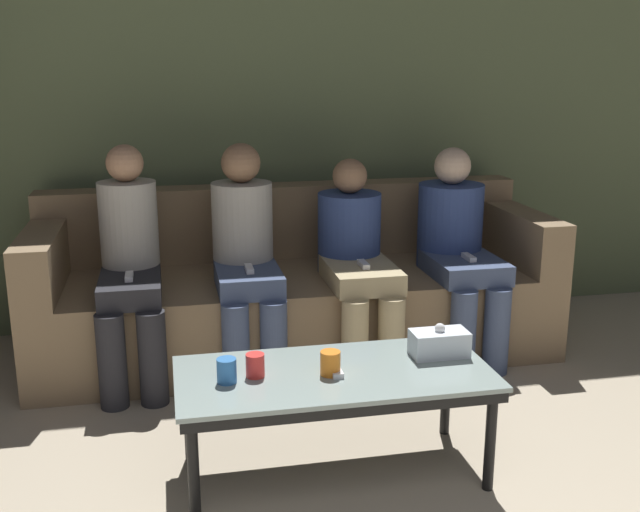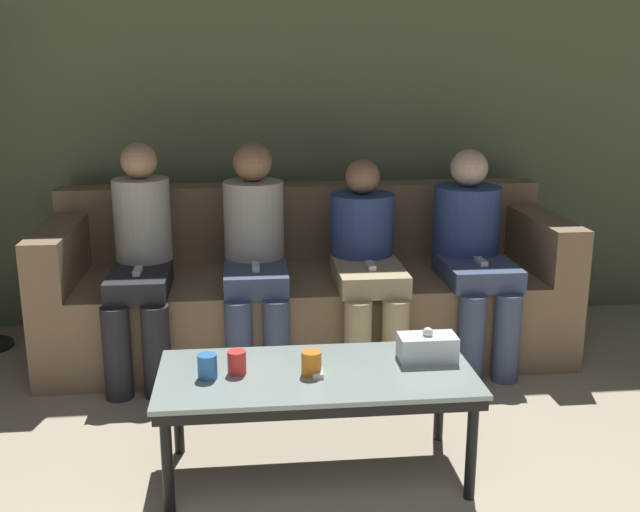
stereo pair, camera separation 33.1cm
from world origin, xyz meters
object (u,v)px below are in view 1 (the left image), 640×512
seated_person_left_end (130,261)px  seated_person_mid_right (355,255)px  seated_person_mid_left (245,252)px  tissue_box (439,343)px  coffee_table (334,382)px  cup_far_center (255,365)px  couch (294,292)px  cup_near_left (330,363)px  cup_near_right (227,371)px  seated_person_right_end (457,244)px  game_remote (334,369)px

seated_person_left_end → seated_person_mid_right: size_ratio=1.09×
seated_person_mid_left → seated_person_mid_right: bearing=-2.4°
tissue_box → seated_person_left_end: 1.58m
coffee_table → cup_far_center: cup_far_center is taller
couch → seated_person_left_end: bearing=-164.2°
cup_near_left → tissue_box: 0.46m
couch → cup_near_right: bearing=-109.5°
cup_near_left → seated_person_right_end: (0.94, 1.14, 0.13)m
seated_person_mid_left → cup_far_center: bearing=-94.7°
game_remote → seated_person_right_end: (0.92, 1.11, 0.16)m
seated_person_mid_right → seated_person_right_end: 0.56m
cup_far_center → seated_person_mid_left: size_ratio=0.08×
coffee_table → seated_person_mid_right: seated_person_mid_right is taller
tissue_box → seated_person_right_end: seated_person_right_end is taller
cup_near_right → tissue_box: bearing=5.7°
seated_person_left_end → cup_near_left: bearing=-56.5°
seated_person_right_end → game_remote: bearing=-129.7°
cup_near_right → seated_person_mid_left: seated_person_mid_left is taller
couch → cup_near_right: 1.44m
cup_near_left → seated_person_left_end: size_ratio=0.08×
couch → coffee_table: 1.34m
cup_near_right → seated_person_mid_right: size_ratio=0.09×
tissue_box → game_remote: (-0.43, -0.07, -0.04)m
coffee_table → cup_far_center: (-0.29, 0.01, 0.09)m
cup_near_left → tissue_box: (0.45, 0.09, 0.01)m
cup_near_right → seated_person_left_end: seated_person_left_end is taller
cup_far_center → game_remote: bearing=-2.8°
cup_near_right → seated_person_mid_right: 1.35m
cup_near_left → game_remote: bearing=51.0°
tissue_box → seated_person_right_end: 1.16m
cup_far_center → seated_person_right_end: bearing=42.2°
coffee_table → cup_near_right: cup_near_right is taller
game_remote → seated_person_mid_right: seated_person_mid_right is taller
cup_near_left → seated_person_right_end: size_ratio=0.08×
coffee_table → cup_near_right: bearing=-177.7°
couch → seated_person_right_end: (0.84, -0.22, 0.28)m
coffee_table → game_remote: game_remote is taller
cup_near_left → seated_person_mid_left: size_ratio=0.08×
game_remote → cup_near_right: bearing=-177.7°
couch → game_remote: size_ratio=18.06×
coffee_table → tissue_box: (0.43, 0.07, 0.09)m
cup_near_right → cup_far_center: size_ratio=1.04×
seated_person_left_end → seated_person_mid_left: seated_person_left_end is taller
couch → seated_person_mid_right: 0.45m
seated_person_mid_left → seated_person_mid_right: 0.56m
tissue_box → seated_person_mid_right: (-0.07, 1.02, 0.09)m
cup_near_left → seated_person_left_end: seated_person_left_end is taller
couch → cup_near_left: 1.37m
couch → seated_person_right_end: size_ratio=2.48×
seated_person_mid_left → seated_person_right_end: (1.12, 0.00, -0.01)m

